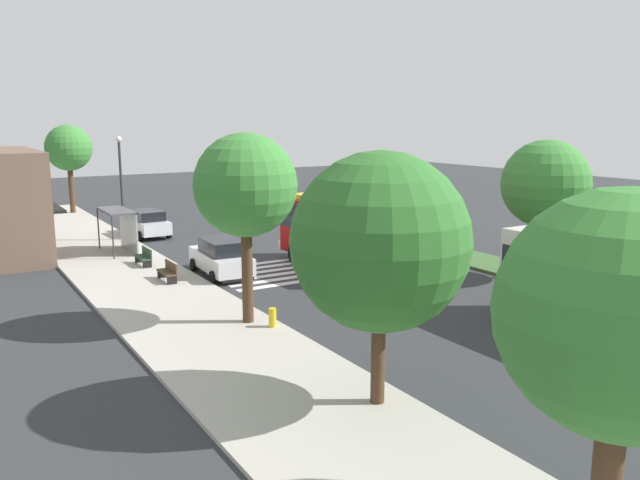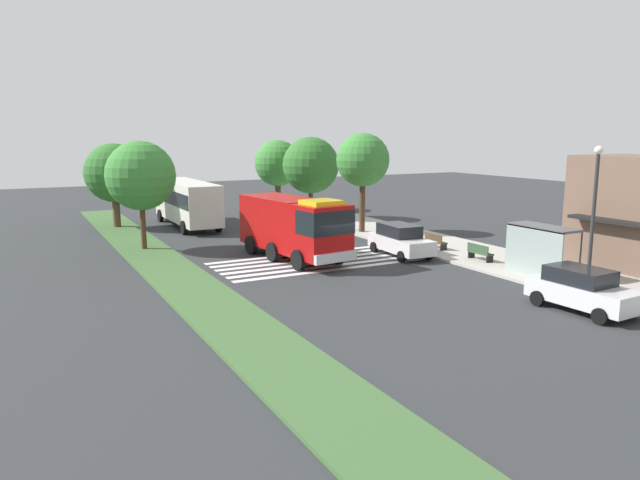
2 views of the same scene
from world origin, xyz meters
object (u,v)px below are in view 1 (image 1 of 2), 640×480
parked_car_west (221,257)px  street_lamp (121,180)px  parked_car_mid (147,223)px  median_tree_west (546,184)px  bench_near_shelter (144,257)px  sidewalk_tree_far_east (69,148)px  sidewalk_tree_far_west (622,315)px  fire_hydrant (272,317)px  bus_stop_shelter (122,222)px  sidewalk_tree_center (245,186)px  fire_truck (342,230)px  bench_west_of_shelter (168,271)px  sidewalk_tree_west (380,242)px

parked_car_west → street_lamp: 11.86m
parked_car_mid → median_tree_west: size_ratio=0.67×
bench_near_shelter → sidewalk_tree_far_east: bearing=-1.5°
sidewalk_tree_far_west → fire_hydrant: (13.86, -0.50, -3.90)m
sidewalk_tree_far_west → median_tree_west: size_ratio=0.98×
bus_stop_shelter → sidewalk_tree_center: size_ratio=0.50×
bus_stop_shelter → bench_near_shelter: (-4.00, -0.02, -1.30)m
bench_near_shelter → sidewalk_tree_far_west: bearing=-178.8°
parked_car_mid → fire_hydrant: size_ratio=6.28×
median_tree_west → fire_hydrant: (-0.20, 14.74, -4.11)m
fire_truck → street_lamp: size_ratio=1.33×
bus_stop_shelter → sidewalk_tree_far_west: (-30.30, -0.59, 2.51)m
fire_truck → bench_west_of_shelter: (1.61, 8.73, -1.42)m
bus_stop_shelter → street_lamp: bearing=-15.1°
sidewalk_tree_far_west → sidewalk_tree_center: sidewalk_tree_center is taller
bench_near_shelter → sidewalk_tree_center: 12.34m
parked_car_west → parked_car_mid: size_ratio=1.08×
bus_stop_shelter → fire_hydrant: size_ratio=5.00×
sidewalk_tree_far_west → parked_car_west: bearing=-5.5°
parked_car_mid → bench_near_shelter: bearing=160.0°
fire_truck → median_tree_west: median_tree_west is taller
street_lamp → sidewalk_tree_far_east: sidewalk_tree_far_east is taller
parked_car_west → parked_car_mid: 12.45m
parked_car_mid → median_tree_west: bearing=-150.7°
sidewalk_tree_west → fire_hydrant: (7.09, -0.50, -4.03)m
sidewalk_tree_center → sidewalk_tree_west: bearing=180.0°
parked_car_mid → fire_hydrant: parked_car_mid is taller
sidewalk_tree_center → parked_car_mid: bearing=-6.2°
parked_car_mid → sidewalk_tree_far_west: 35.34m
sidewalk_tree_far_east → median_tree_west: bearing=-156.0°
median_tree_west → sidewalk_tree_far_west: bearing=132.7°
fire_hydrant → sidewalk_tree_west: bearing=176.0°
sidewalk_tree_center → fire_hydrant: 4.89m
street_lamp → sidewalk_tree_far_east: (14.26, 0.40, 1.39)m
bench_near_shelter → fire_hydrant: bearing=-175.1°
fire_truck → fire_hydrant: fire_truck is taller
bus_stop_shelter → street_lamp: size_ratio=0.54×
bench_west_of_shelter → sidewalk_tree_west: bearing=-177.9°
sidewalk_tree_west → parked_car_west: bearing=-7.9°
bench_near_shelter → sidewalk_tree_west: (-19.53, -0.57, 3.93)m
sidewalk_tree_far_west → sidewalk_tree_far_east: sidewalk_tree_far_east is taller
bench_west_of_shelter → sidewalk_tree_far_east: 26.25m
street_lamp → median_tree_west: size_ratio=0.98×
bench_west_of_shelter → fire_hydrant: size_ratio=2.29×
sidewalk_tree_center → sidewalk_tree_far_east: (33.36, 0.00, 0.07)m
fire_truck → bench_west_of_shelter: bearing=72.7°
sidewalk_tree_far_west → bus_stop_shelter: bearing=1.1°
fire_truck → sidewalk_tree_far_west: size_ratio=1.33×
sidewalk_tree_center → fire_hydrant: size_ratio=10.04×
bus_stop_shelter → sidewalk_tree_far_east: size_ratio=0.50×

